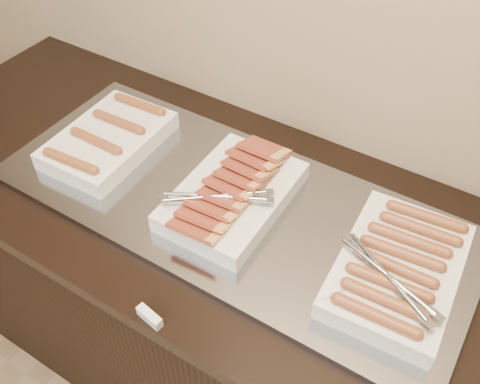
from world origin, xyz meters
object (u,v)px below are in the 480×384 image
at_px(dish_center, 232,194).
at_px(dish_left, 109,139).
at_px(warming_tray, 230,205).
at_px(dish_right, 397,269).
at_px(counter, 234,307).

bearing_deg(dish_center, dish_left, 178.65).
distance_m(warming_tray, dish_left, 0.40).
bearing_deg(dish_right, dish_left, 176.42).
xyz_separation_m(dish_center, dish_right, (0.42, 0.00, -0.00)).
bearing_deg(warming_tray, dish_right, -0.51).
bearing_deg(dish_right, counter, 176.16).
distance_m(counter, warming_tray, 0.46).
height_order(warming_tray, dish_left, dish_left).
distance_m(counter, dish_center, 0.50).
bearing_deg(warming_tray, counter, 0.00).
distance_m(warming_tray, dish_right, 0.43).
relative_size(counter, dish_left, 5.92).
xyz_separation_m(warming_tray, dish_right, (0.43, -0.00, 0.04)).
relative_size(dish_center, dish_right, 1.00).
relative_size(warming_tray, dish_left, 3.45).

